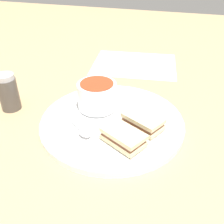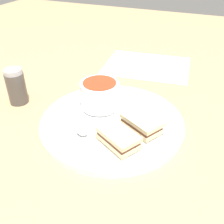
% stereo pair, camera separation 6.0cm
% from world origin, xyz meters
% --- Properties ---
extents(ground_plane, '(2.40, 2.40, 0.00)m').
position_xyz_m(ground_plane, '(0.00, 0.00, 0.00)').
color(ground_plane, tan).
extents(plate, '(0.34, 0.34, 0.02)m').
position_xyz_m(plate, '(0.00, 0.00, 0.01)').
color(plate, white).
rests_on(plate, ground_plane).
extents(soup_bowl, '(0.10, 0.10, 0.07)m').
position_xyz_m(soup_bowl, '(-0.04, -0.05, 0.05)').
color(soup_bowl, white).
rests_on(soup_bowl, plate).
extents(spoon, '(0.08, 0.09, 0.01)m').
position_xyz_m(spoon, '(0.07, -0.05, 0.02)').
color(spoon, silver).
rests_on(spoon, plate).
extents(sandwich_half_near, '(0.09, 0.10, 0.03)m').
position_xyz_m(sandwich_half_near, '(0.08, 0.05, 0.03)').
color(sandwich_half_near, beige).
rests_on(sandwich_half_near, plate).
extents(sandwich_half_far, '(0.09, 0.10, 0.03)m').
position_xyz_m(sandwich_half_far, '(0.01, 0.07, 0.03)').
color(sandwich_half_far, beige).
rests_on(sandwich_half_far, plate).
extents(salt_shaker, '(0.05, 0.05, 0.10)m').
position_xyz_m(salt_shaker, '(0.00, -0.27, 0.05)').
color(salt_shaker, '#4C4742').
rests_on(salt_shaker, ground_plane).
extents(menu_sheet, '(0.26, 0.31, 0.00)m').
position_xyz_m(menu_sheet, '(-0.37, -0.02, 0.00)').
color(menu_sheet, white).
rests_on(menu_sheet, ground_plane).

